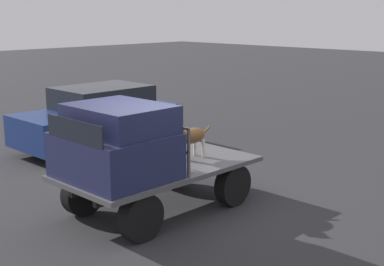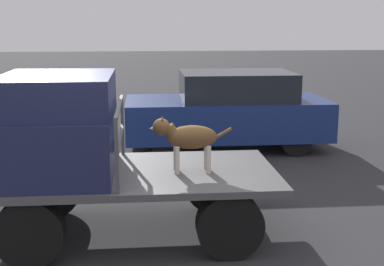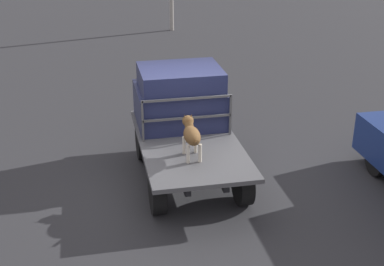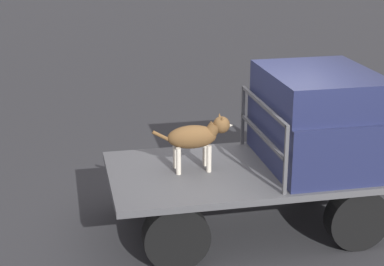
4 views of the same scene
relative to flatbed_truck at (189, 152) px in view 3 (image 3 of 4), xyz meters
name	(u,v)px [view 3 (image 3 of 4)]	position (x,y,z in m)	size (l,w,h in m)	color
ground_plane	(189,178)	(0.00, 0.00, -0.57)	(80.00, 80.00, 0.00)	#2D2D30
flatbed_truck	(189,152)	(0.00, 0.00, 0.00)	(3.48, 1.84, 0.81)	black
truck_cab	(180,97)	(0.91, 0.00, 0.79)	(1.49, 1.72, 1.17)	#1E2347
truck_headboard	(187,112)	(0.13, 0.00, 0.77)	(0.04, 1.72, 0.81)	#4C4C4F
dog	(191,134)	(-0.65, 0.08, 0.66)	(0.99, 0.28, 0.69)	beige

